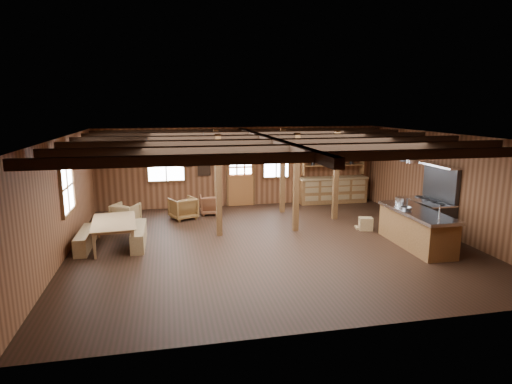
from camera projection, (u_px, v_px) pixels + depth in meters
room at (270, 191)px, 10.91m from camera, size 10.04×9.04×2.84m
ceiling_joists at (269, 140)px, 10.82m from camera, size 9.80×8.82×0.18m
timber_posts at (271, 177)px, 13.01m from camera, size 3.95×2.35×2.80m
back_door at (241, 181)px, 15.28m from camera, size 1.02×0.08×2.15m
window_back_left at (166, 163)px, 14.63m from camera, size 1.32×0.06×1.32m
window_back_right at (276, 160)px, 15.41m from camera, size 1.02×0.06×1.32m
window_left at (67, 187)px, 10.36m from camera, size 0.14×1.24×1.32m
notice_boards at (198, 161)px, 14.83m from camera, size 1.08×0.03×0.90m
back_counter at (333, 187)px, 15.78m from camera, size 2.55×0.60×2.45m
pendant_lamps at (178, 155)px, 11.25m from camera, size 1.86×2.36×0.66m
pot_rack at (388, 153)px, 11.56m from camera, size 0.40×3.00×0.44m
kitchen_island at (416, 228)px, 10.88m from camera, size 0.90×2.51×1.20m
step_stool at (366, 224)px, 12.34m from camera, size 0.48×0.38×0.37m
commercial_range at (430, 211)px, 12.04m from camera, size 0.81×1.58×1.95m
dining_table at (116, 234)px, 10.91m from camera, size 1.23×1.98×0.67m
bench_wall at (85, 240)px, 10.78m from camera, size 0.30×1.62×0.45m
bench_aisle at (139, 236)px, 11.04m from camera, size 0.32×1.72×0.47m
armchair_a at (183, 208)px, 13.55m from camera, size 0.98×0.99×0.69m
armchair_b at (211, 205)px, 14.15m from camera, size 0.69×0.71×0.64m
armchair_c at (126, 214)px, 12.90m from camera, size 0.94×0.95×0.65m
counter_pot at (401, 201)px, 11.43m from camera, size 0.33×0.33×0.20m
bowl at (406, 208)px, 10.90m from camera, size 0.28×0.28×0.06m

